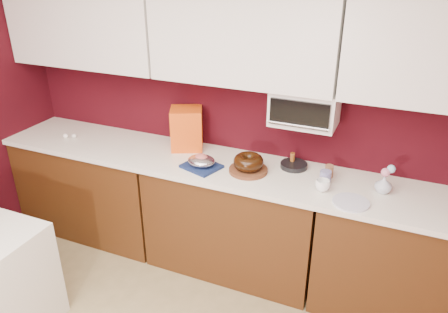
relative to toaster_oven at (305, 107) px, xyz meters
The scene contains 27 objects.
wall_back 0.49m from the toaster_oven, 162.14° to the left, with size 4.00×0.02×2.50m, color #39070E.
base_cabinet_left 2.02m from the toaster_oven, behind, with size 1.31×0.58×0.86m, color #46250E.
base_cabinet_center 1.06m from the toaster_oven, 159.86° to the right, with size 1.31×0.58×0.86m, color #46250E.
base_cabinet_right 1.30m from the toaster_oven, 10.58° to the right, with size 1.31×0.58×0.86m, color #46250E.
countertop 0.69m from the toaster_oven, 159.86° to the right, with size 4.00×0.62×0.04m, color white.
upper_cabinet_left 1.85m from the toaster_oven, behind, with size 1.31×0.33×0.70m, color white.
upper_cabinet_center 0.65m from the toaster_oven, behind, with size 1.31×0.33×0.70m, color white.
toaster_oven is the anchor object (origin of this frame).
toaster_oven_door 0.16m from the toaster_oven, 90.00° to the right, with size 0.40×0.02×0.18m, color black.
toaster_oven_handle 0.19m from the toaster_oven, 90.00° to the right, with size 0.02×0.02×0.42m, color silver.
cake_base 0.60m from the toaster_oven, 148.81° to the right, with size 0.28×0.28×0.03m, color brown.
bundt_cake 0.55m from the toaster_oven, 148.81° to the right, with size 0.22×0.22×0.09m, color black.
navy_towel 0.86m from the toaster_oven, 157.92° to the right, with size 0.26×0.22×0.02m, color #14224C.
foil_ham_nest 0.84m from the toaster_oven, 157.92° to the right, with size 0.21×0.17×0.08m, color silver.
roasted_ham 0.83m from the toaster_oven, 157.92° to the right, with size 0.10×0.08×0.06m, color #C6615A.
pandoro_box 0.98m from the toaster_oven, behind, with size 0.24×0.22×0.33m, color red.
dark_pan 0.46m from the toaster_oven, behind, with size 0.20×0.20×0.03m, color black.
coffee_mug 0.55m from the toaster_oven, 50.26° to the right, with size 0.08×0.08×0.09m, color white.
blue_jar 0.50m from the toaster_oven, 35.64° to the right, with size 0.08×0.08×0.09m, color navy.
flower_vase 0.73m from the toaster_oven, 12.26° to the right, with size 0.09×0.09×0.13m, color silver.
flower_pink 0.69m from the toaster_oven, 12.26° to the right, with size 0.06×0.06×0.06m, color pink.
flower_blue 0.70m from the toaster_oven, ahead, with size 0.06×0.06×0.06m, color #95D3EE.
china_plate 0.72m from the toaster_oven, 40.08° to the right, with size 0.23×0.23×0.01m, color silver.
amber_bottle 0.43m from the toaster_oven, 156.41° to the left, with size 0.03×0.03×0.10m, color brown.
paper_cup 0.49m from the toaster_oven, 13.07° to the right, with size 0.06×0.06×0.09m, color #8B5F3F.
egg_left 1.98m from the toaster_oven, behind, with size 0.05×0.04×0.04m, color silver.
egg_right 2.05m from the toaster_oven, behind, with size 0.05×0.04×0.04m, color white.
Camera 1 is at (1.06, -0.75, 2.36)m, focal length 35.00 mm.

